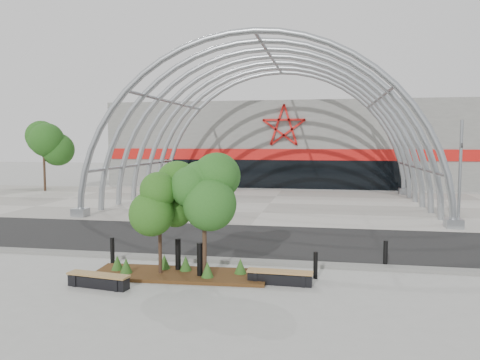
% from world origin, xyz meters
% --- Properties ---
extents(ground, '(140.00, 140.00, 0.00)m').
position_xyz_m(ground, '(0.00, 0.00, 0.00)').
color(ground, '#9A9A94').
rests_on(ground, ground).
extents(road, '(140.00, 7.00, 0.02)m').
position_xyz_m(road, '(0.00, 3.50, 0.01)').
color(road, black).
rests_on(road, ground).
extents(forecourt, '(60.00, 17.00, 0.04)m').
position_xyz_m(forecourt, '(0.00, 15.50, 0.02)').
color(forecourt, gray).
rests_on(forecourt, ground).
extents(kerb, '(60.00, 0.50, 0.12)m').
position_xyz_m(kerb, '(0.00, -0.25, 0.06)').
color(kerb, slate).
rests_on(kerb, ground).
extents(arena_building, '(34.00, 15.24, 8.00)m').
position_xyz_m(arena_building, '(0.00, 33.45, 3.99)').
color(arena_building, slate).
rests_on(arena_building, ground).
extents(vault_canopy, '(20.80, 15.80, 20.36)m').
position_xyz_m(vault_canopy, '(0.00, 15.50, 0.02)').
color(vault_canopy, '#979DA2').
rests_on(vault_canopy, ground).
extents(planting_bed, '(5.65, 1.99, 0.59)m').
position_xyz_m(planting_bed, '(-0.90, -2.21, 0.14)').
color(planting_bed, '#3B250D').
rests_on(planting_bed, ground).
extents(signal_pole, '(0.30, 0.76, 5.37)m').
position_xyz_m(signal_pole, '(10.34, 8.50, 2.81)').
color(signal_pole, gray).
rests_on(signal_pole, ground).
extents(street_tree_0, '(1.57, 1.57, 3.58)m').
position_xyz_m(street_tree_0, '(-1.45, -2.30, 2.57)').
color(street_tree_0, black).
rests_on(street_tree_0, ground).
extents(street_tree_1, '(1.66, 1.66, 3.92)m').
position_xyz_m(street_tree_1, '(0.05, -2.41, 2.82)').
color(street_tree_1, black).
rests_on(street_tree_1, ground).
extents(bench_0, '(2.00, 0.71, 0.41)m').
position_xyz_m(bench_0, '(-2.85, -3.76, 0.20)').
color(bench_0, black).
rests_on(bench_0, ground).
extents(bench_1, '(1.99, 0.48, 0.42)m').
position_xyz_m(bench_1, '(2.42, -2.49, 0.20)').
color(bench_1, black).
rests_on(bench_1, ground).
extents(bollard_0, '(0.15, 0.15, 0.94)m').
position_xyz_m(bollard_0, '(-3.64, -1.17, 0.47)').
color(bollard_0, black).
rests_on(bollard_0, ground).
extents(bollard_1, '(0.18, 0.18, 1.14)m').
position_xyz_m(bollard_1, '(-0.12, -2.37, 0.57)').
color(bollard_1, black).
rests_on(bollard_1, ground).
extents(bollard_2, '(0.18, 0.18, 1.13)m').
position_xyz_m(bollard_2, '(-1.01, -1.83, 0.57)').
color(bollard_2, black).
rests_on(bollard_2, ground).
extents(bollard_3, '(0.14, 0.14, 0.86)m').
position_xyz_m(bollard_3, '(3.46, -1.70, 0.43)').
color(bollard_3, black).
rests_on(bollard_3, ground).
extents(bollard_4, '(0.15, 0.15, 0.93)m').
position_xyz_m(bollard_4, '(5.79, 0.05, 0.47)').
color(bollard_4, black).
rests_on(bollard_4, ground).
extents(bg_tree_0, '(3.00, 3.00, 6.45)m').
position_xyz_m(bg_tree_0, '(-20.00, 20.00, 4.64)').
color(bg_tree_0, black).
rests_on(bg_tree_0, ground).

